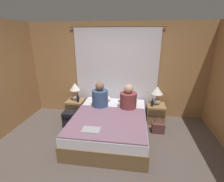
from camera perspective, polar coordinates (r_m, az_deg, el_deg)
name	(u,v)px	position (r m, az deg, el deg)	size (l,w,h in m)	color
ground_plane	(104,156)	(3.31, -2.70, -21.77)	(16.00, 16.00, 0.00)	#564C47
wall_back	(116,71)	(4.42, 1.54, 7.11)	(4.82, 0.06, 2.50)	#A37547
curtain_panel	(116,74)	(4.37, 1.44, 6.11)	(2.40, 0.02, 2.38)	silver
bed	(110,125)	(3.73, -0.68, -11.82)	(1.59, 2.03, 0.50)	brown
nightstand_left	(76,108)	(4.64, -12.55, -5.92)	(0.45, 0.46, 0.48)	#937047
nightstand_right	(155,113)	(4.40, 15.03, -7.56)	(0.45, 0.46, 0.48)	#937047
lamp_left	(75,90)	(4.48, -12.85, 0.47)	(0.28, 0.28, 0.48)	#B2A899
lamp_right	(157,94)	(4.23, 15.58, -0.87)	(0.28, 0.28, 0.48)	#B2A899
pillow_left	(102,98)	(4.35, -3.64, -2.55)	(0.50, 0.36, 0.12)	silver
pillow_right	(128,100)	(4.27, 5.61, -3.04)	(0.50, 0.36, 0.12)	silver
blanket_on_bed	(108,121)	(3.33, -1.55, -10.58)	(1.53, 1.34, 0.03)	slate
person_left_in_bed	(100,97)	(3.91, -4.24, -2.15)	(0.38, 0.38, 0.63)	#38517A
person_right_in_bed	(128,99)	(3.84, 5.74, -2.90)	(0.39, 0.39, 0.60)	brown
beer_bottle_on_left_stand	(78,99)	(4.38, -11.92, -2.66)	(0.06, 0.06, 0.24)	black
beer_bottle_on_right_stand	(152,103)	(4.16, 13.96, -4.23)	(0.07, 0.07, 0.21)	black
laptop_on_bed	(91,130)	(3.04, -7.33, -13.36)	(0.33, 0.21, 0.02)	#9EA0A5
backpack_on_floor	(70,118)	(4.20, -14.67, -9.18)	(0.30, 0.28, 0.39)	black
handbag_on_floor	(158,127)	(4.02, 15.89, -12.15)	(0.28, 0.19, 0.39)	brown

